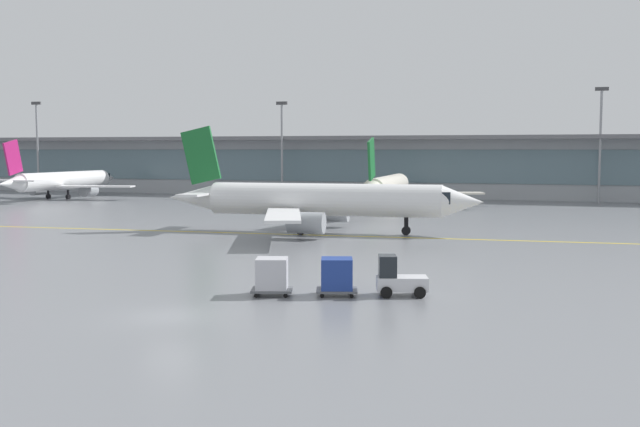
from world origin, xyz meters
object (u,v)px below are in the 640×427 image
apron_light_mast_1 (282,145)px  taxiing_regional_jet (321,201)px  cargo_dolly_trailing (272,275)px  apron_light_mast_0 (37,143)px  cargo_dolly_lead (337,275)px  gate_airplane_0 (63,181)px  gate_airplane_1 (387,187)px  baggage_tug (398,279)px  apron_light_mast_2 (600,140)px

apron_light_mast_1 → taxiing_regional_jet: bearing=-65.7°
cargo_dolly_trailing → apron_light_mast_0: size_ratio=0.16×
cargo_dolly_lead → apron_light_mast_0: size_ratio=0.16×
gate_airplane_0 → gate_airplane_1: size_ratio=1.00×
gate_airplane_1 → apron_light_mast_0: (-65.00, 14.35, 5.87)m
baggage_tug → apron_light_mast_1: size_ratio=0.19×
taxiing_regional_jet → gate_airplane_1: bearing=87.6°
gate_airplane_0 → cargo_dolly_trailing: 85.32m
cargo_dolly_lead → apron_light_mast_2: size_ratio=0.15×
baggage_tug → apron_light_mast_1: (-33.87, 73.85, 7.28)m
baggage_tug → apron_light_mast_1: 81.57m
taxiing_regional_jet → baggage_tug: bearing=-68.8°
apron_light_mast_0 → apron_light_mast_1: bearing=1.8°
gate_airplane_1 → apron_light_mast_1: 26.35m
baggage_tug → cargo_dolly_trailing: bearing=180.0°
gate_airplane_1 → cargo_dolly_lead: size_ratio=10.91×
cargo_dolly_lead → apron_light_mast_0: 105.50m
apron_light_mast_2 → baggage_tug: bearing=-100.0°
apron_light_mast_0 → apron_light_mast_1: 44.64m
gate_airplane_1 → cargo_dolly_lead: bearing=-172.5°
apron_light_mast_0 → apron_light_mast_2: 91.64m
baggage_tug → cargo_dolly_trailing: baggage_tug is taller
gate_airplane_1 → cargo_dolly_lead: (10.48, -58.98, -1.62)m
gate_airplane_0 → taxiing_regional_jet: bearing=-121.1°
baggage_tug → apron_light_mast_2: (13.13, 74.51, 7.86)m
apron_light_mast_1 → baggage_tug: bearing=-65.4°
gate_airplane_1 → baggage_tug: gate_airplane_1 is taller
baggage_tug → apron_light_mast_2: 76.07m
gate_airplane_0 → cargo_dolly_trailing: gate_airplane_0 is taller
gate_airplane_1 → apron_light_mast_2: 31.86m
apron_light_mast_0 → cargo_dolly_trailing: bearing=-45.8°
taxiing_regional_jet → cargo_dolly_trailing: 29.54m
gate_airplane_1 → apron_light_mast_0: size_ratio=1.71×
taxiing_regional_jet → cargo_dolly_trailing: bearing=-81.3°
gate_airplane_1 → apron_light_mast_2: bearing=-60.9°
gate_airplane_0 → cargo_dolly_trailing: bearing=-135.2°
cargo_dolly_trailing → apron_light_mast_1: apron_light_mast_1 is taller
gate_airplane_0 → apron_light_mast_0: bearing=50.6°
gate_airplane_0 → apron_light_mast_2: size_ratio=1.67×
taxiing_regional_jet → apron_light_mast_1: (-21.22, 46.91, 5.26)m
baggage_tug → apron_light_mast_0: bearing=120.8°
apron_light_mast_2 → gate_airplane_0: bearing=-169.7°
cargo_dolly_trailing → apron_light_mast_2: (19.36, 76.35, 7.70)m
taxiing_regional_jet → apron_light_mast_2: bearing=57.6°
taxiing_regional_jet → apron_light_mast_1: 51.76m
taxiing_regional_jet → cargo_dolly_trailing: size_ratio=11.88×
apron_light_mast_0 → cargo_dolly_lead: bearing=-44.2°
gate_airplane_1 → gate_airplane_0: bearing=84.9°
gate_airplane_0 → cargo_dolly_trailing: size_ratio=10.90×
cargo_dolly_lead → apron_light_mast_0: bearing=119.4°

